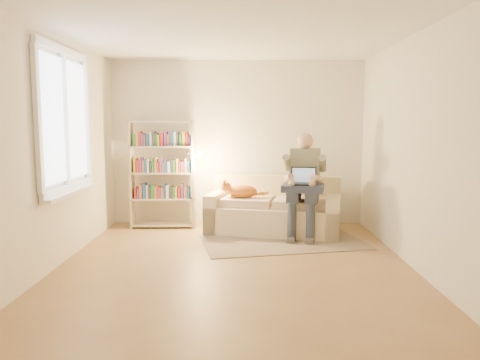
{
  "coord_description": "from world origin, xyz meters",
  "views": [
    {
      "loc": [
        0.12,
        -5.24,
        1.61
      ],
      "look_at": [
        0.05,
        1.0,
        0.86
      ],
      "focal_mm": 35.0,
      "sensor_mm": 36.0,
      "label": 1
    }
  ],
  "objects_px": {
    "cat": "(241,191)",
    "bookshelf": "(163,169)",
    "laptop": "(305,180)",
    "person": "(304,179)",
    "sofa": "(274,212)"
  },
  "relations": [
    {
      "from": "sofa",
      "to": "cat",
      "type": "distance_m",
      "value": 0.58
    },
    {
      "from": "sofa",
      "to": "person",
      "type": "bearing_deg",
      "value": -18.43
    },
    {
      "from": "cat",
      "to": "laptop",
      "type": "distance_m",
      "value": 0.98
    },
    {
      "from": "sofa",
      "to": "laptop",
      "type": "xyz_separation_m",
      "value": [
        0.4,
        -0.39,
        0.53
      ]
    },
    {
      "from": "cat",
      "to": "bookshelf",
      "type": "bearing_deg",
      "value": 177.68
    },
    {
      "from": "sofa",
      "to": "person",
      "type": "height_order",
      "value": "person"
    },
    {
      "from": "sofa",
      "to": "cat",
      "type": "height_order",
      "value": "sofa"
    },
    {
      "from": "cat",
      "to": "laptop",
      "type": "xyz_separation_m",
      "value": [
        0.89,
        -0.36,
        0.2
      ]
    },
    {
      "from": "person",
      "to": "bookshelf",
      "type": "relative_size",
      "value": 0.89
    },
    {
      "from": "sofa",
      "to": "person",
      "type": "distance_m",
      "value": 0.71
    },
    {
      "from": "laptop",
      "to": "bookshelf",
      "type": "relative_size",
      "value": 0.24
    },
    {
      "from": "cat",
      "to": "laptop",
      "type": "height_order",
      "value": "laptop"
    },
    {
      "from": "person",
      "to": "cat",
      "type": "bearing_deg",
      "value": 178.34
    },
    {
      "from": "person",
      "to": "cat",
      "type": "distance_m",
      "value": 0.94
    },
    {
      "from": "person",
      "to": "laptop",
      "type": "xyz_separation_m",
      "value": [
        -0.01,
        -0.15,
        0.01
      ]
    }
  ]
}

